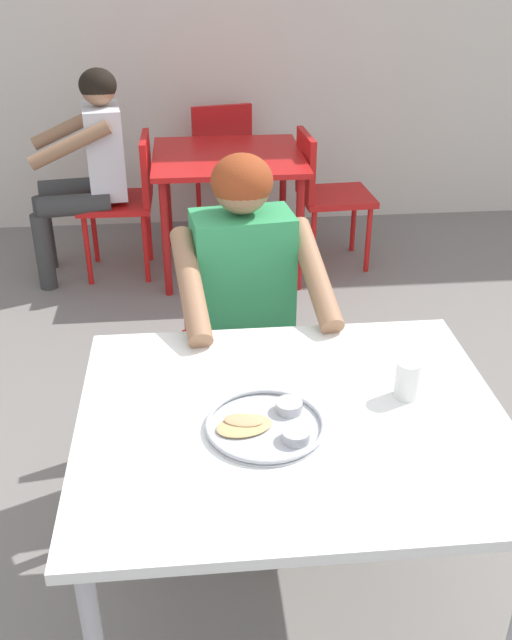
{
  "coord_description": "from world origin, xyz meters",
  "views": [
    {
      "loc": [
        -0.26,
        -1.48,
        1.85
      ],
      "look_at": [
        -0.09,
        0.26,
        0.89
      ],
      "focal_mm": 40.13,
      "sensor_mm": 36.0,
      "label": 1
    }
  ],
  "objects_px": {
    "chair_red_left": "(128,194)",
    "patron_background": "(88,157)",
    "chair_red_far": "(219,156)",
    "table_foreground": "(292,438)",
    "chair_red_right": "(324,189)",
    "table_background_red": "(228,168)",
    "drinking_cup": "(408,378)",
    "thali_tray": "(267,424)",
    "diner_foreground": "(248,303)",
    "chair_foreground": "(239,332)"
  },
  "relations": [
    {
      "from": "table_foreground",
      "to": "table_background_red",
      "type": "relative_size",
      "value": 1.28
    },
    {
      "from": "drinking_cup",
      "to": "chair_red_far",
      "type": "height_order",
      "value": "chair_red_far"
    },
    {
      "from": "table_foreground",
      "to": "table_background_red",
      "type": "distance_m",
      "value": 2.59
    },
    {
      "from": "table_background_red",
      "to": "chair_red_left",
      "type": "distance_m",
      "value": 0.6
    },
    {
      "from": "thali_tray",
      "to": "chair_red_left",
      "type": "xyz_separation_m",
      "value": [
        -0.53,
        2.62,
        -0.27
      ]
    },
    {
      "from": "chair_foreground",
      "to": "chair_red_far",
      "type": "xyz_separation_m",
      "value": [
        0.04,
        2.37,
        0.01
      ]
    },
    {
      "from": "table_background_red",
      "to": "diner_foreground",
      "type": "bearing_deg",
      "value": -91.36
    },
    {
      "from": "table_foreground",
      "to": "chair_red_far",
      "type": "bearing_deg",
      "value": 90.67
    },
    {
      "from": "drinking_cup",
      "to": "table_background_red",
      "type": "distance_m",
      "value": 2.56
    },
    {
      "from": "diner_foreground",
      "to": "chair_red_far",
      "type": "relative_size",
      "value": 1.41
    },
    {
      "from": "diner_foreground",
      "to": "chair_red_left",
      "type": "relative_size",
      "value": 1.48
    },
    {
      "from": "chair_red_left",
      "to": "chair_red_right",
      "type": "xyz_separation_m",
      "value": [
        1.16,
        0.01,
        -0.01
      ]
    },
    {
      "from": "patron_background",
      "to": "chair_red_left",
      "type": "bearing_deg",
      "value": -0.28
    },
    {
      "from": "chair_red_right",
      "to": "chair_red_far",
      "type": "bearing_deg",
      "value": 131.27
    },
    {
      "from": "thali_tray",
      "to": "chair_foreground",
      "type": "relative_size",
      "value": 0.36
    },
    {
      "from": "chair_red_left",
      "to": "chair_red_right",
      "type": "height_order",
      "value": "chair_red_left"
    },
    {
      "from": "diner_foreground",
      "to": "patron_background",
      "type": "distance_m",
      "value": 2.04
    },
    {
      "from": "drinking_cup",
      "to": "chair_foreground",
      "type": "height_order",
      "value": "drinking_cup"
    },
    {
      "from": "table_foreground",
      "to": "chair_foreground",
      "type": "xyz_separation_m",
      "value": [
        -0.08,
        0.89,
        -0.18
      ]
    },
    {
      "from": "thali_tray",
      "to": "drinking_cup",
      "type": "xyz_separation_m",
      "value": [
        0.39,
        0.11,
        0.05
      ]
    },
    {
      "from": "table_background_red",
      "to": "chair_red_far",
      "type": "distance_m",
      "value": 0.68
    },
    {
      "from": "table_foreground",
      "to": "diner_foreground",
      "type": "xyz_separation_m",
      "value": [
        -0.06,
        0.68,
        0.05
      ]
    },
    {
      "from": "chair_red_far",
      "to": "diner_foreground",
      "type": "bearing_deg",
      "value": -90.44
    },
    {
      "from": "table_foreground",
      "to": "table_background_red",
      "type": "bearing_deg",
      "value": 90.27
    },
    {
      "from": "thali_tray",
      "to": "chair_foreground",
      "type": "distance_m",
      "value": 0.97
    },
    {
      "from": "drinking_cup",
      "to": "chair_red_left",
      "type": "bearing_deg",
      "value": 110.01
    },
    {
      "from": "chair_red_far",
      "to": "table_foreground",
      "type": "bearing_deg",
      "value": -89.33
    },
    {
      "from": "table_background_red",
      "to": "chair_red_left",
      "type": "xyz_separation_m",
      "value": [
        -0.59,
        -0.01,
        -0.13
      ]
    },
    {
      "from": "diner_foreground",
      "to": "table_background_red",
      "type": "height_order",
      "value": "diner_foreground"
    },
    {
      "from": "thali_tray",
      "to": "chair_red_far",
      "type": "height_order",
      "value": "chair_red_far"
    },
    {
      "from": "drinking_cup",
      "to": "chair_red_far",
      "type": "relative_size",
      "value": 0.12
    },
    {
      "from": "table_foreground",
      "to": "diner_foreground",
      "type": "distance_m",
      "value": 0.68
    },
    {
      "from": "chair_red_left",
      "to": "patron_background",
      "type": "bearing_deg",
      "value": 179.72
    },
    {
      "from": "thali_tray",
      "to": "table_background_red",
      "type": "bearing_deg",
      "value": 88.72
    },
    {
      "from": "table_foreground",
      "to": "drinking_cup",
      "type": "bearing_deg",
      "value": 10.75
    },
    {
      "from": "chair_red_far",
      "to": "chair_red_right",
      "type": "bearing_deg",
      "value": -48.73
    },
    {
      "from": "chair_red_right",
      "to": "chair_red_left",
      "type": "bearing_deg",
      "value": -179.67
    },
    {
      "from": "table_background_red",
      "to": "thali_tray",
      "type": "bearing_deg",
      "value": -91.28
    },
    {
      "from": "drinking_cup",
      "to": "diner_foreground",
      "type": "distance_m",
      "value": 0.73
    },
    {
      "from": "chair_red_far",
      "to": "patron_background",
      "type": "bearing_deg",
      "value": -138.11
    },
    {
      "from": "chair_red_left",
      "to": "patron_background",
      "type": "distance_m",
      "value": 0.3
    },
    {
      "from": "chair_red_far",
      "to": "patron_background",
      "type": "relative_size",
      "value": 0.72
    },
    {
      "from": "table_background_red",
      "to": "chair_red_far",
      "type": "bearing_deg",
      "value": 92.19
    },
    {
      "from": "table_foreground",
      "to": "patron_background",
      "type": "bearing_deg",
      "value": 107.32
    },
    {
      "from": "diner_foreground",
      "to": "chair_red_left",
      "type": "xyz_separation_m",
      "value": [
        -0.54,
        1.9,
        -0.24
      ]
    },
    {
      "from": "patron_background",
      "to": "chair_foreground",
      "type": "bearing_deg",
      "value": -66.68
    },
    {
      "from": "table_foreground",
      "to": "chair_red_left",
      "type": "distance_m",
      "value": 2.65
    },
    {
      "from": "thali_tray",
      "to": "drinking_cup",
      "type": "height_order",
      "value": "drinking_cup"
    },
    {
      "from": "chair_foreground",
      "to": "diner_foreground",
      "type": "bearing_deg",
      "value": -84.81
    },
    {
      "from": "table_background_red",
      "to": "chair_red_left",
      "type": "bearing_deg",
      "value": -178.68
    }
  ]
}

